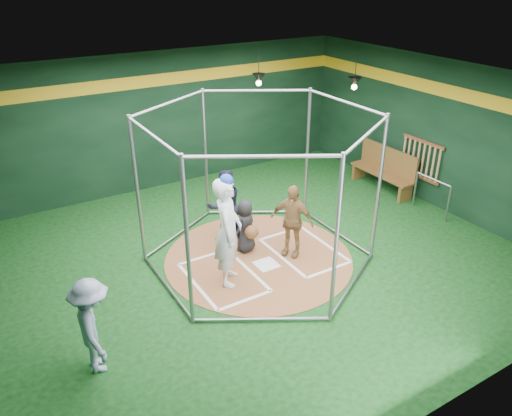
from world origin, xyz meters
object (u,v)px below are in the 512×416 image
visitor_leopard (292,221)px  dugout_bench (385,168)px  batter_figure (228,231)px  umpire (225,206)px

visitor_leopard → dugout_bench: size_ratio=0.79×
batter_figure → visitor_leopard: (1.54, 0.19, -0.30)m
visitor_leopard → umpire: umpire is taller
batter_figure → dugout_bench: bearing=16.6°
visitor_leopard → dugout_bench: (3.99, 1.46, -0.20)m
umpire → dugout_bench: size_ratio=0.83×
batter_figure → umpire: batter_figure is taller
batter_figure → umpire: bearing=64.3°
batter_figure → dugout_bench: 5.79m
batter_figure → umpire: 1.59m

